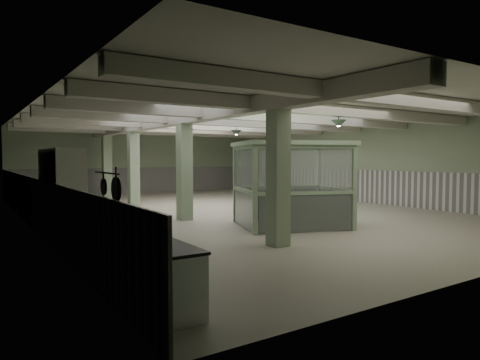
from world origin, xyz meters
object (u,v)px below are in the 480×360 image
guard_booth (291,169)px  filing_cabinet (341,205)px  prep_counter (121,256)px  walkin_cooler (62,193)px

guard_booth → filing_cabinet: guard_booth is taller
prep_counter → walkin_cooler: bearing=91.1°
filing_cabinet → guard_booth: bearing=138.8°
walkin_cooler → filing_cabinet: 8.11m
walkin_cooler → prep_counter: bearing=-88.9°
guard_booth → filing_cabinet: 2.05m
walkin_cooler → guard_booth: (6.26, -1.28, 0.53)m
guard_booth → filing_cabinet: size_ratio=3.35×
guard_booth → filing_cabinet: (1.62, -0.51, -1.15)m
walkin_cooler → filing_cabinet: walkin_cooler is taller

